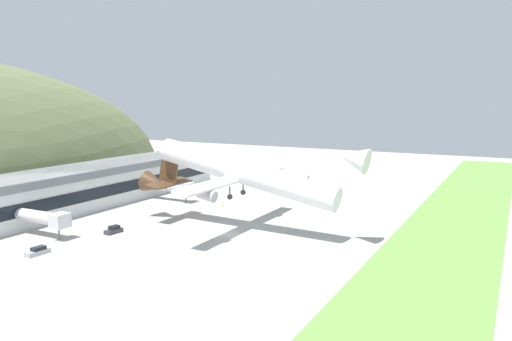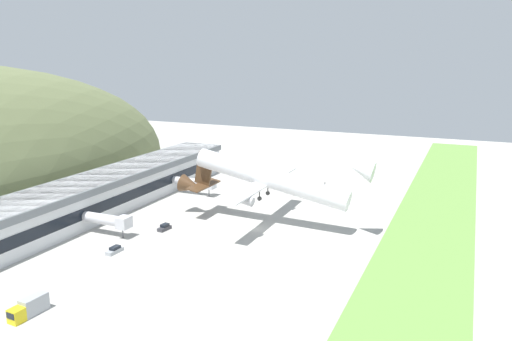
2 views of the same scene
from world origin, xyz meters
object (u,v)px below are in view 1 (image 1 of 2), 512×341
(service_car_0, at_px, (114,230))
(terminal_building, at_px, (70,187))
(traffic_cone_0, at_px, (223,206))
(jetway_1, at_px, (172,187))
(cargo_airplane, at_px, (241,173))
(jetway_0, at_px, (45,218))
(service_car_1, at_px, (38,251))

(service_car_0, bearing_deg, terminal_building, 65.76)
(terminal_building, distance_m, traffic_cone_0, 38.58)
(jetway_1, relative_size, traffic_cone_0, 25.68)
(cargo_airplane, relative_size, service_car_0, 13.51)
(jetway_1, bearing_deg, service_car_0, -163.63)
(traffic_cone_0, bearing_deg, jetway_0, 157.82)
(cargo_airplane, bearing_deg, service_car_0, 123.57)
(jetway_1, distance_m, service_car_1, 50.14)
(terminal_building, height_order, jetway_1, terminal_building)
(jetway_1, bearing_deg, cargo_airplane, -118.78)
(jetway_0, height_order, service_car_1, jetway_0)
(jetway_1, xyz_separation_m, traffic_cone_0, (0.35, -16.07, -3.71))
(jetway_0, relative_size, traffic_cone_0, 23.24)
(service_car_1, distance_m, traffic_cone_0, 50.51)
(jetway_1, distance_m, cargo_airplane, 37.15)
(terminal_building, bearing_deg, jetway_1, -36.74)
(cargo_airplane, distance_m, service_car_0, 29.15)
(terminal_building, height_order, jetway_0, terminal_building)
(service_car_0, xyz_separation_m, traffic_cone_0, (32.56, -6.61, -0.38))
(service_car_0, bearing_deg, jetway_1, 16.37)
(jetway_1, bearing_deg, traffic_cone_0, -88.75)
(jetway_1, distance_m, traffic_cone_0, 16.50)
(service_car_0, bearing_deg, traffic_cone_0, -11.48)
(jetway_1, height_order, traffic_cone_0, jetway_1)
(service_car_1, relative_size, traffic_cone_0, 7.73)
(cargo_airplane, height_order, service_car_1, cargo_airplane)
(jetway_1, height_order, service_car_0, jetway_1)
(terminal_building, bearing_deg, cargo_airplane, -85.79)
(service_car_0, height_order, traffic_cone_0, service_car_0)
(traffic_cone_0, bearing_deg, jetway_1, 91.25)
(terminal_building, relative_size, traffic_cone_0, 183.56)
(terminal_building, height_order, traffic_cone_0, terminal_building)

